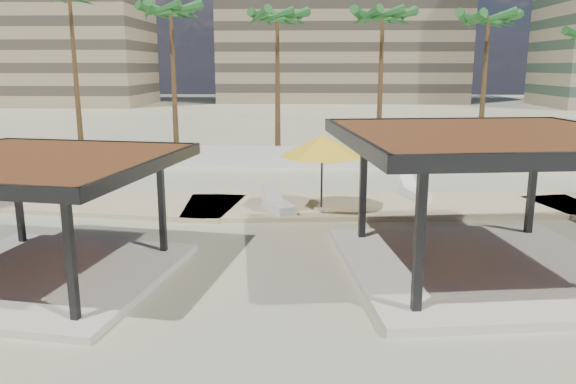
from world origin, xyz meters
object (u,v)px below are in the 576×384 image
Objects in this scene: pavilion_central at (488,189)px; lounger_a at (278,205)px; pavilion_west at (38,208)px; lounger_b at (415,192)px.

pavilion_central reaches higher than lounger_a.
pavilion_west is at bearing 177.85° from pavilion_central.
lounger_a is (5.85, 6.90, -1.60)m from pavilion_west.
pavilion_central is 11.83m from pavilion_west.
pavilion_central is 3.91× the size of lounger_a.
lounger_b is at bearing 84.99° from pavilion_central.
lounger_a is (-5.93, 5.86, -1.95)m from pavilion_central.
lounger_a reaches higher than lounger_b.
lounger_b is (5.61, 2.48, -0.01)m from lounger_a.
lounger_a is 6.13m from lounger_b.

